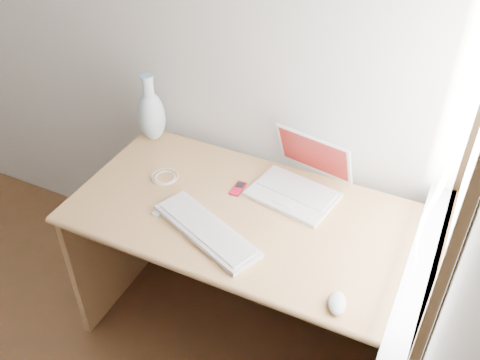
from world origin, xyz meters
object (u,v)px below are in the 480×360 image
at_px(desk, 259,240).
at_px(external_keyboard, 206,230).
at_px(laptop, 297,180).
at_px(vase, 151,114).

height_order(desk, external_keyboard, external_keyboard).
bearing_deg(laptop, external_keyboard, -109.13).
bearing_deg(vase, external_keyboard, -40.67).
xyz_separation_m(desk, external_keyboard, (-0.11, -0.25, 0.23)).
bearing_deg(desk, external_keyboard, -113.69).
bearing_deg(external_keyboard, vase, 161.89).
xyz_separation_m(desk, vase, (-0.64, 0.20, 0.35)).
xyz_separation_m(external_keyboard, vase, (-0.53, 0.45, 0.12)).
relative_size(external_keyboard, vase, 1.51).
relative_size(desk, external_keyboard, 2.89).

